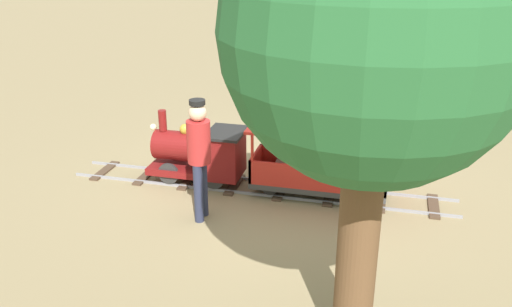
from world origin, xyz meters
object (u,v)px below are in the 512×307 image
(passenger_car, at_px, (319,168))
(oak_tree_near, at_px, (375,37))
(conductor_person, at_px, (199,151))
(locomotive, at_px, (201,152))

(passenger_car, xyz_separation_m, oak_tree_near, (-2.97, -0.71, 2.36))
(conductor_person, height_order, oak_tree_near, oak_tree_near)
(passenger_car, bearing_deg, locomotive, 90.00)
(conductor_person, bearing_deg, oak_tree_near, -132.17)
(passenger_car, distance_m, conductor_person, 1.83)
(locomotive, height_order, oak_tree_near, oak_tree_near)
(locomotive, xyz_separation_m, passenger_car, (0.00, -1.76, -0.06))
(locomotive, distance_m, passenger_car, 1.76)
(conductor_person, relative_size, oak_tree_near, 0.41)
(locomotive, height_order, passenger_car, locomotive)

